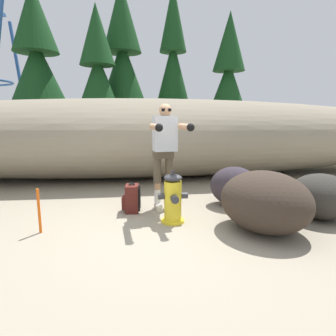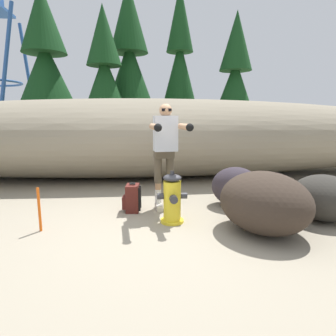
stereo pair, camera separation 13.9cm
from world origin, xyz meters
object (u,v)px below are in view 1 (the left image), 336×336
boulder_mid (321,196)px  survey_stake (39,211)px  boulder_large (265,201)px  boulder_small (235,186)px  fire_hydrant (173,199)px  utility_worker (165,144)px  spare_backpack (132,199)px

boulder_mid → survey_stake: (-4.04, -0.02, -0.04)m
boulder_large → boulder_small: boulder_large is taller
fire_hydrant → boulder_large: boulder_large is taller
boulder_small → boulder_mid: bearing=-36.2°
utility_worker → spare_backpack: size_ratio=3.65×
fire_hydrant → boulder_mid: 2.25m
boulder_mid → boulder_small: bearing=143.8°
boulder_large → spare_backpack: bearing=149.3°
utility_worker → boulder_mid: (2.29, -0.69, -0.75)m
boulder_small → survey_stake: 3.08m
boulder_large → boulder_small: bearing=89.6°
utility_worker → boulder_mid: utility_worker is taller
boulder_small → survey_stake: bearing=-164.9°
boulder_large → survey_stake: 2.98m
boulder_small → boulder_large: bearing=-90.4°
spare_backpack → boulder_mid: size_ratio=0.50×
spare_backpack → boulder_mid: boulder_mid is taller
fire_hydrant → boulder_large: 1.26m
spare_backpack → boulder_small: boulder_small is taller
fire_hydrant → boulder_small: bearing=29.2°
boulder_large → boulder_mid: bearing=18.1°
survey_stake → spare_backpack: bearing=30.3°
boulder_mid → boulder_small: same height
fire_hydrant → utility_worker: (-0.05, 0.56, 0.74)m
boulder_mid → fire_hydrant: bearing=176.8°
spare_backpack → utility_worker: bearing=-174.9°
survey_stake → fire_hydrant: bearing=4.6°
spare_backpack → boulder_large: size_ratio=0.37×
utility_worker → boulder_large: bearing=44.6°
fire_hydrant → utility_worker: 0.93m
fire_hydrant → utility_worker: bearing=94.9°
fire_hydrant → survey_stake: (-1.80, -0.15, -0.05)m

